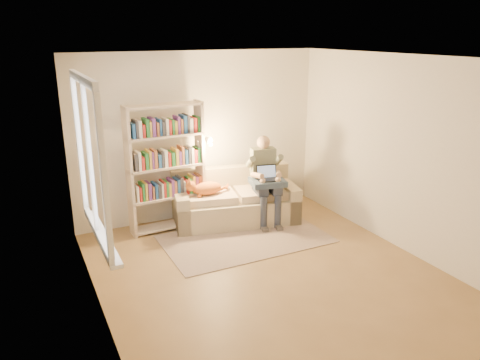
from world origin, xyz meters
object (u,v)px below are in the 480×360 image
person (265,175)px  cat (206,188)px  sofa (235,203)px  laptop (265,176)px  bookshelf (166,162)px

person → cat: bearing=178.4°
sofa → cat: bearing=-165.3°
sofa → laptop: size_ratio=5.74×
cat → bookshelf: bookshelf is taller
laptop → bookshelf: 1.50m
laptop → person: bearing=73.3°
laptop → bookshelf: bookshelf is taller
sofa → person: 0.67m
laptop → cat: bearing=171.0°
sofa → person: size_ratio=1.51×
sofa → bookshelf: 1.29m
cat → person: bearing=-1.6°
person → bookshelf: bookshelf is taller
laptop → sofa: bearing=147.8°
person → cat: (-0.89, 0.21, -0.14)m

